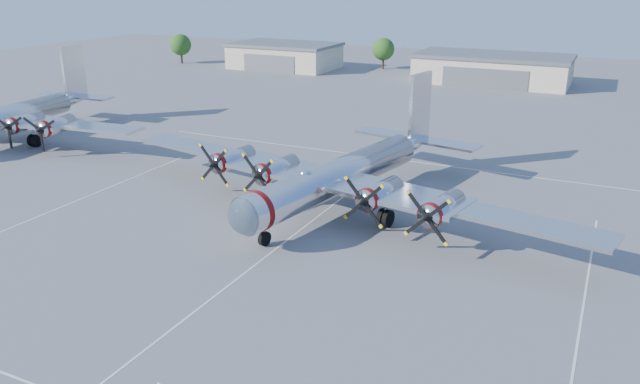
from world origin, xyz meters
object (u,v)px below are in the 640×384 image
at_px(hangar_west, 285,55).
at_px(hangar_center, 492,68).
at_px(tree_far_west, 181,45).
at_px(bomber_west, 17,140).
at_px(tree_west, 383,49).
at_px(main_bomber_b29, 345,205).

distance_m(hangar_west, hangar_center, 45.00).
xyz_separation_m(hangar_center, tree_far_west, (-70.00, -3.96, 1.51)).
bearing_deg(hangar_center, bomber_west, -123.48).
distance_m(hangar_center, tree_west, 26.30).
xyz_separation_m(tree_far_west, bomber_west, (24.08, -65.45, -4.22)).
relative_size(hangar_center, tree_far_west, 4.31).
relative_size(hangar_west, tree_west, 3.40).
xyz_separation_m(tree_west, bomber_west, (-20.92, -77.45, -4.22)).
relative_size(hangar_west, bomber_west, 0.57).
xyz_separation_m(hangar_west, hangar_center, (45.00, -0.00, -0.00)).
height_order(hangar_west, hangar_center, same).
height_order(tree_west, main_bomber_b29, tree_west).
bearing_deg(bomber_west, tree_far_west, 105.03).
distance_m(hangar_center, tree_far_west, 70.13).
height_order(hangar_west, bomber_west, hangar_west).
relative_size(hangar_center, bomber_west, 0.72).
bearing_deg(bomber_west, hangar_west, 84.07).
bearing_deg(main_bomber_b29, tree_far_west, 146.95).
xyz_separation_m(hangar_center, main_bomber_b29, (1.01, -72.98, -2.71)).
height_order(hangar_center, tree_far_west, tree_far_west).
bearing_deg(tree_west, main_bomber_b29, -72.20).
bearing_deg(bomber_west, hangar_center, 51.34).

